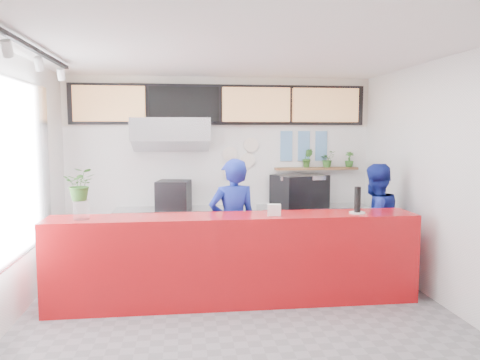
% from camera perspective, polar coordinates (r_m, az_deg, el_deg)
% --- Properties ---
extents(floor, '(5.00, 5.00, 0.00)m').
position_cam_1_polar(floor, '(5.64, -0.14, -16.12)').
color(floor, slate).
rests_on(floor, ground).
extents(ceiling, '(5.00, 5.00, 0.00)m').
position_cam_1_polar(ceiling, '(5.30, -0.15, 15.53)').
color(ceiling, silver).
extents(wall_back, '(5.00, 0.00, 5.00)m').
position_cam_1_polar(wall_back, '(7.74, -2.37, 1.35)').
color(wall_back, white).
rests_on(wall_back, ground).
extents(wall_left, '(0.00, 5.00, 5.00)m').
position_cam_1_polar(wall_left, '(5.55, -26.71, -1.07)').
color(wall_left, white).
rests_on(wall_left, ground).
extents(wall_right, '(0.00, 5.00, 5.00)m').
position_cam_1_polar(wall_right, '(6.09, 23.91, -0.39)').
color(wall_right, white).
rests_on(wall_right, ground).
extents(service_counter, '(4.50, 0.60, 1.10)m').
position_cam_1_polar(service_counter, '(5.84, -0.62, -9.63)').
color(service_counter, '#B10C11').
rests_on(service_counter, ground).
extents(cream_band, '(5.00, 0.02, 0.80)m').
position_cam_1_polar(cream_band, '(7.72, -2.40, 9.51)').
color(cream_band, beige).
rests_on(cream_band, wall_back).
extents(prep_bench, '(1.80, 0.60, 0.90)m').
position_cam_1_polar(prep_bench, '(7.58, -8.23, -6.85)').
color(prep_bench, '#B2B5BA').
rests_on(prep_bench, ground).
extents(panini_oven, '(0.58, 0.58, 0.45)m').
position_cam_1_polar(panini_oven, '(7.46, -8.09, -1.79)').
color(panini_oven, black).
rests_on(panini_oven, prep_bench).
extents(extraction_hood, '(1.20, 0.70, 0.35)m').
position_cam_1_polar(extraction_hood, '(7.34, -8.44, 6.12)').
color(extraction_hood, '#B2B5BA').
rests_on(extraction_hood, ceiling).
extents(hood_lip, '(1.20, 0.69, 0.31)m').
position_cam_1_polar(hood_lip, '(7.34, -8.41, 4.56)').
color(hood_lip, '#B2B5BA').
rests_on(hood_lip, ceiling).
extents(right_bench, '(1.80, 0.60, 0.90)m').
position_cam_1_polar(right_bench, '(7.87, 8.87, -6.38)').
color(right_bench, '#B2B5BA').
rests_on(right_bench, ground).
extents(espresso_machine, '(0.96, 0.83, 0.51)m').
position_cam_1_polar(espresso_machine, '(7.69, 7.26, -1.29)').
color(espresso_machine, black).
rests_on(espresso_machine, right_bench).
extents(espresso_tray, '(0.73, 0.51, 0.07)m').
position_cam_1_polar(espresso_tray, '(7.66, 7.28, 0.39)').
color(espresso_tray, '#A8ABAF').
rests_on(espresso_tray, espresso_machine).
extents(herb_shelf, '(1.40, 0.18, 0.04)m').
position_cam_1_polar(herb_shelf, '(7.93, 9.29, 1.39)').
color(herb_shelf, brown).
rests_on(herb_shelf, wall_back).
extents(menu_board_far_left, '(1.10, 0.10, 0.55)m').
position_cam_1_polar(menu_board_far_left, '(7.66, -15.65, 8.95)').
color(menu_board_far_left, tan).
rests_on(menu_board_far_left, wall_back).
extents(menu_board_mid_left, '(1.10, 0.10, 0.55)m').
position_cam_1_polar(menu_board_mid_left, '(7.58, -6.83, 9.16)').
color(menu_board_mid_left, black).
rests_on(menu_board_mid_left, wall_back).
extents(menu_board_mid_right, '(1.10, 0.10, 0.55)m').
position_cam_1_polar(menu_board_mid_right, '(7.68, 1.97, 9.16)').
color(menu_board_mid_right, tan).
rests_on(menu_board_mid_right, wall_back).
extents(menu_board_far_right, '(1.10, 0.10, 0.55)m').
position_cam_1_polar(menu_board_far_right, '(7.94, 10.37, 8.96)').
color(menu_board_far_right, tan).
rests_on(menu_board_far_right, wall_back).
extents(soffit, '(4.80, 0.04, 0.65)m').
position_cam_1_polar(soffit, '(7.69, -2.38, 9.15)').
color(soffit, black).
rests_on(soffit, wall_back).
extents(window_pane, '(0.04, 2.20, 1.90)m').
position_cam_1_polar(window_pane, '(5.80, -25.54, 1.24)').
color(window_pane, silver).
rests_on(window_pane, wall_left).
extents(window_frame, '(0.03, 2.30, 2.00)m').
position_cam_1_polar(window_frame, '(5.80, -25.35, 1.25)').
color(window_frame, '#B2B5BA').
rests_on(window_frame, wall_left).
extents(track_rail, '(0.05, 2.40, 0.04)m').
position_cam_1_polar(track_rail, '(5.46, -23.36, 14.14)').
color(track_rail, black).
rests_on(track_rail, ceiling).
extents(dec_plate_a, '(0.24, 0.03, 0.24)m').
position_cam_1_polar(dec_plate_a, '(7.71, -1.24, 3.20)').
color(dec_plate_a, silver).
rests_on(dec_plate_a, wall_back).
extents(dec_plate_b, '(0.24, 0.03, 0.24)m').
position_cam_1_polar(dec_plate_b, '(7.75, 0.97, 2.47)').
color(dec_plate_b, silver).
rests_on(dec_plate_b, wall_back).
extents(dec_plate_c, '(0.24, 0.03, 0.24)m').
position_cam_1_polar(dec_plate_c, '(7.73, -1.24, 0.97)').
color(dec_plate_c, silver).
rests_on(dec_plate_c, wall_back).
extents(dec_plate_d, '(0.24, 0.03, 0.24)m').
position_cam_1_polar(dec_plate_d, '(7.74, 1.34, 4.32)').
color(dec_plate_d, silver).
rests_on(dec_plate_d, wall_back).
extents(photo_frame_a, '(0.20, 0.02, 0.25)m').
position_cam_1_polar(photo_frame_a, '(7.86, 5.68, 5.04)').
color(photo_frame_a, '#598CBF').
rests_on(photo_frame_a, wall_back).
extents(photo_frame_b, '(0.20, 0.02, 0.25)m').
position_cam_1_polar(photo_frame_b, '(7.93, 7.80, 5.03)').
color(photo_frame_b, '#598CBF').
rests_on(photo_frame_b, wall_back).
extents(photo_frame_c, '(0.20, 0.02, 0.25)m').
position_cam_1_polar(photo_frame_c, '(8.01, 9.88, 5.00)').
color(photo_frame_c, '#598CBF').
rests_on(photo_frame_c, wall_back).
extents(photo_frame_d, '(0.20, 0.02, 0.25)m').
position_cam_1_polar(photo_frame_d, '(7.87, 5.66, 3.22)').
color(photo_frame_d, '#598CBF').
rests_on(photo_frame_d, wall_back).
extents(photo_frame_e, '(0.20, 0.02, 0.25)m').
position_cam_1_polar(photo_frame_e, '(7.94, 7.77, 3.22)').
color(photo_frame_e, '#598CBF').
rests_on(photo_frame_e, wall_back).
extents(photo_frame_f, '(0.20, 0.02, 0.25)m').
position_cam_1_polar(photo_frame_f, '(8.02, 9.85, 3.22)').
color(photo_frame_f, '#598CBF').
rests_on(photo_frame_f, wall_back).
extents(staff_center, '(0.71, 0.52, 1.77)m').
position_cam_1_polar(staff_center, '(6.20, -0.87, -5.54)').
color(staff_center, navy).
rests_on(staff_center, ground).
extents(staff_right, '(0.97, 0.86, 1.67)m').
position_cam_1_polar(staff_right, '(6.84, 16.05, -5.09)').
color(staff_right, navy).
rests_on(staff_right, ground).
extents(herb_b, '(0.21, 0.19, 0.31)m').
position_cam_1_polar(herb_b, '(7.88, 8.23, 2.65)').
color(herb_b, '#2D6021').
rests_on(herb_b, herb_shelf).
extents(herb_c, '(0.31, 0.29, 0.27)m').
position_cam_1_polar(herb_c, '(7.98, 10.60, 2.52)').
color(herb_c, '#2D6021').
rests_on(herb_c, herb_shelf).
extents(herb_d, '(0.18, 0.16, 0.26)m').
position_cam_1_polar(herb_d, '(8.10, 13.18, 2.46)').
color(herb_d, '#2D6021').
rests_on(herb_d, herb_shelf).
extents(glass_vase, '(0.24, 0.24, 0.23)m').
position_cam_1_polar(glass_vase, '(5.73, -18.78, -3.46)').
color(glass_vase, silver).
rests_on(glass_vase, service_counter).
extents(basil_vase, '(0.35, 0.31, 0.38)m').
position_cam_1_polar(basil_vase, '(5.69, -18.88, -0.49)').
color(basil_vase, '#2D6021').
rests_on(basil_vase, glass_vase).
extents(napkin_holder, '(0.17, 0.12, 0.14)m').
position_cam_1_polar(napkin_holder, '(5.69, 4.18, -3.66)').
color(napkin_holder, silver).
rests_on(napkin_holder, service_counter).
extents(white_plate, '(0.26, 0.26, 0.01)m').
position_cam_1_polar(white_plate, '(6.02, 14.10, -3.89)').
color(white_plate, silver).
rests_on(white_plate, service_counter).
extents(pepper_mill, '(0.09, 0.09, 0.32)m').
position_cam_1_polar(pepper_mill, '(6.00, 14.13, -2.32)').
color(pepper_mill, black).
rests_on(pepper_mill, white_plate).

